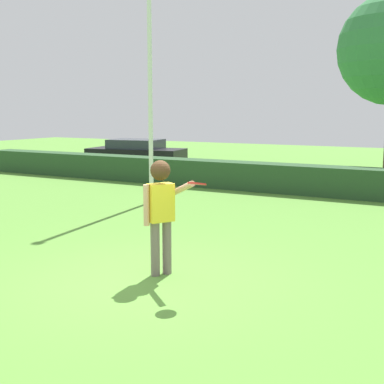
% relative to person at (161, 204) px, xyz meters
% --- Properties ---
extents(ground_plane, '(60.00, 60.00, 0.00)m').
position_rel_person_xyz_m(ground_plane, '(-0.02, -0.36, -1.10)').
color(ground_plane, '#548B34').
extents(person, '(0.84, 0.49, 1.77)m').
position_rel_person_xyz_m(person, '(0.00, 0.00, 0.00)').
color(person, '#71625F').
rests_on(person, ground).
extents(frisbee, '(0.26, 0.26, 0.07)m').
position_rel_person_xyz_m(frisbee, '(0.76, -0.28, 0.41)').
color(frisbee, red).
extents(lamppost, '(0.24, 0.24, 7.13)m').
position_rel_person_xyz_m(lamppost, '(-3.55, 5.21, 2.79)').
color(lamppost, silver).
rests_on(lamppost, ground).
extents(hedge_row, '(26.40, 0.90, 0.87)m').
position_rel_person_xyz_m(hedge_row, '(-0.02, 8.62, -0.67)').
color(hedge_row, '#284928').
rests_on(hedge_row, ground).
extents(parked_car_black, '(4.41, 2.32, 1.25)m').
position_rel_person_xyz_m(parked_car_black, '(-8.77, 12.08, -0.41)').
color(parked_car_black, black).
rests_on(parked_car_black, ground).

